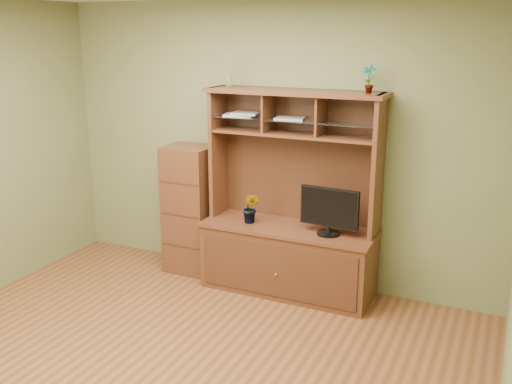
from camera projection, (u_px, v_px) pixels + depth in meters
The scene contains 8 objects.
room at pixel (151, 196), 3.76m from camera, with size 4.54×4.04×2.74m.
media_hutch at pixel (289, 238), 5.37m from camera, with size 1.66×0.61×1.90m.
monitor at pixel (329, 210), 5.03m from camera, with size 0.54×0.21×0.43m.
orchid_plant at pixel (251, 208), 5.36m from camera, with size 0.16×0.13×0.30m, color #316021.
top_plant at pixel (369, 79), 4.76m from camera, with size 0.13×0.09×0.24m, color #3B6322.
reed_diffuser at pixel (229, 74), 5.30m from camera, with size 0.06×0.06×0.30m.
magazines at pixel (257, 116), 5.28m from camera, with size 0.82×0.26×0.04m.
side_cabinet at pixel (191, 209), 5.81m from camera, with size 0.47×0.43×1.31m.
Camera 1 is at (2.15, -2.98, 2.39)m, focal length 40.00 mm.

